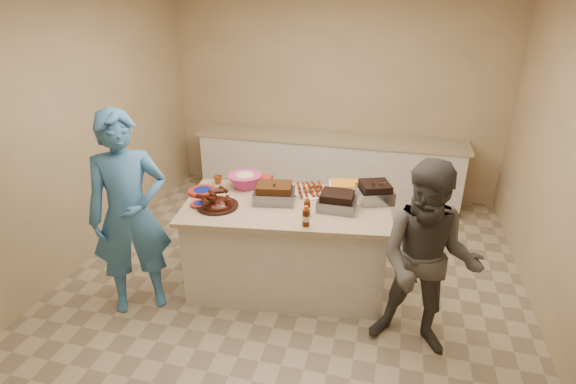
% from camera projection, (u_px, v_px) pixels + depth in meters
% --- Properties ---
extents(room, '(4.50, 5.00, 2.70)m').
position_uv_depth(room, '(290.00, 287.00, 4.44)').
color(room, tan).
rests_on(room, ground).
extents(back_counter, '(3.60, 0.64, 0.90)m').
position_uv_depth(back_counter, '(328.00, 167.00, 6.20)').
color(back_counter, silver).
rests_on(back_counter, ground).
extents(island, '(1.99, 1.23, 0.89)m').
position_uv_depth(island, '(287.00, 284.00, 4.48)').
color(island, silver).
rests_on(island, ground).
extents(rib_platter, '(0.41, 0.41, 0.15)m').
position_uv_depth(rib_platter, '(218.00, 207.00, 4.07)').
color(rib_platter, '#3C1208').
rests_on(rib_platter, island).
extents(pulled_pork_tray, '(0.41, 0.34, 0.11)m').
position_uv_depth(pulled_pork_tray, '(274.00, 201.00, 4.17)').
color(pulled_pork_tray, '#47230F').
rests_on(pulled_pork_tray, island).
extents(brisket_tray, '(0.34, 0.28, 0.10)m').
position_uv_depth(brisket_tray, '(337.00, 209.00, 4.03)').
color(brisket_tray, black).
rests_on(brisket_tray, island).
extents(roasting_pan, '(0.39, 0.39, 0.12)m').
position_uv_depth(roasting_pan, '(374.00, 200.00, 4.19)').
color(roasting_pan, gray).
rests_on(roasting_pan, island).
extents(coleslaw_bowl, '(0.37, 0.37, 0.23)m').
position_uv_depth(coleslaw_bowl, '(245.00, 187.00, 4.47)').
color(coleslaw_bowl, '#C42F79').
rests_on(coleslaw_bowl, island).
extents(sausage_plate, '(0.42, 0.42, 0.05)m').
position_uv_depth(sausage_plate, '(310.00, 194.00, 4.33)').
color(sausage_plate, silver).
rests_on(sausage_plate, island).
extents(mac_cheese_dish, '(0.38, 0.31, 0.09)m').
position_uv_depth(mac_cheese_dish, '(346.00, 190.00, 4.40)').
color(mac_cheese_dish, orange).
rests_on(mac_cheese_dish, island).
extents(bbq_bottle_a, '(0.07, 0.07, 0.18)m').
position_uv_depth(bbq_bottle_a, '(306.00, 226.00, 3.74)').
color(bbq_bottle_a, '#391706').
rests_on(bbq_bottle_a, island).
extents(bbq_bottle_b, '(0.06, 0.06, 0.17)m').
position_uv_depth(bbq_bottle_b, '(307.00, 216.00, 3.91)').
color(bbq_bottle_b, '#391706').
rests_on(bbq_bottle_b, island).
extents(mustard_bottle, '(0.05, 0.05, 0.11)m').
position_uv_depth(mustard_bottle, '(277.00, 199.00, 4.23)').
color(mustard_bottle, '#FFAA00').
rests_on(mustard_bottle, island).
extents(sauce_bowl, '(0.13, 0.06, 0.12)m').
position_uv_depth(sauce_bowl, '(287.00, 195.00, 4.30)').
color(sauce_bowl, silver).
rests_on(sauce_bowl, island).
extents(plate_stack_large, '(0.31, 0.31, 0.03)m').
position_uv_depth(plate_stack_large, '(203.00, 193.00, 4.35)').
color(plate_stack_large, '#9E2215').
rests_on(plate_stack_large, island).
extents(plate_stack_small, '(0.19, 0.19, 0.02)m').
position_uv_depth(plate_stack_small, '(200.00, 205.00, 4.09)').
color(plate_stack_small, '#9E2215').
rests_on(plate_stack_small, island).
extents(plastic_cup, '(0.10, 0.09, 0.09)m').
position_uv_depth(plastic_cup, '(218.00, 184.00, 4.55)').
color(plastic_cup, brown).
rests_on(plastic_cup, island).
extents(basket_stack, '(0.20, 0.15, 0.10)m').
position_uv_depth(basket_stack, '(262.00, 186.00, 4.51)').
color(basket_stack, '#9E2215').
rests_on(basket_stack, island).
extents(guest_blue, '(1.57, 1.91, 0.44)m').
position_uv_depth(guest_blue, '(144.00, 302.00, 4.23)').
color(guest_blue, teal).
rests_on(guest_blue, ground).
extents(guest_gray, '(1.00, 1.70, 0.61)m').
position_uv_depth(guest_gray, '(415.00, 344.00, 3.72)').
color(guest_gray, '#514E49').
rests_on(guest_gray, ground).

